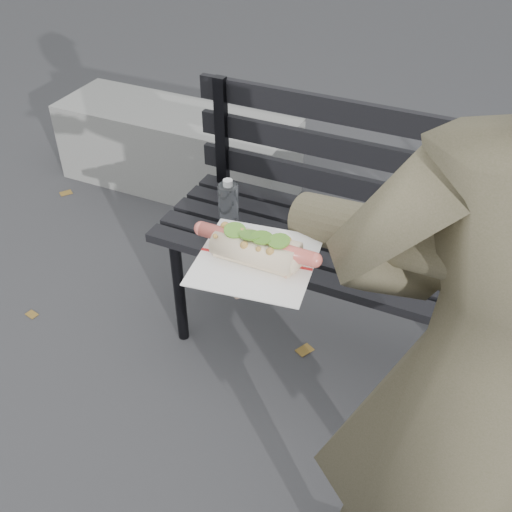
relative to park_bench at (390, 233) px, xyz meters
The scene contains 5 objects.
park_bench is the anchor object (origin of this frame).
concrete_block 1.46m from the park_bench, 149.84° to the left, with size 1.20×0.40×0.40m, color slate.
person 0.91m from the park_bench, 66.88° to the right, with size 0.59×0.39×1.63m, color #4A4931.
held_hotdog 0.98m from the park_bench, 80.82° to the right, with size 0.63×0.30×0.20m.
fallen_leaves 0.68m from the park_bench, 55.90° to the right, with size 4.20×3.20×0.00m.
Camera 1 is at (0.36, -0.70, 1.63)m, focal length 42.00 mm.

